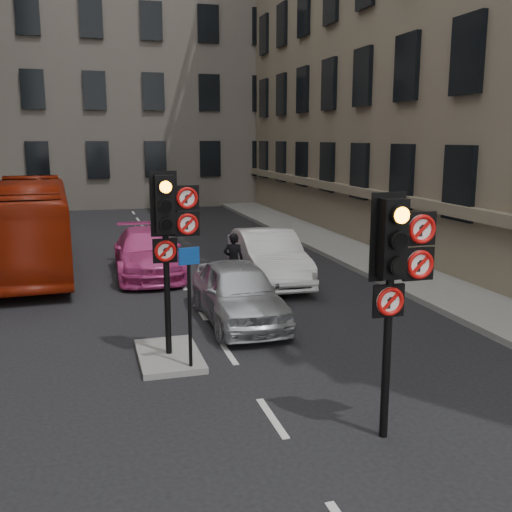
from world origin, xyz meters
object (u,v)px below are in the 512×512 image
motorcyclist (234,260)px  info_sign (189,290)px  motorcycle (246,316)px  car_pink (148,252)px  bus_red (29,224)px  car_silver (238,292)px  signal_far (170,224)px  signal_near (397,264)px  car_white (268,257)px

motorcyclist → info_sign: 6.54m
motorcyclist → info_sign: size_ratio=0.71×
motorcycle → car_pink: bearing=94.9°
bus_red → car_pink: bearing=-33.4°
motorcyclist → info_sign: info_sign is taller
motorcyclist → car_pink: bearing=-28.5°
car_silver → motorcycle: 1.04m
car_pink → motorcyclist: 3.27m
signal_far → car_pink: size_ratio=0.72×
signal_far → info_sign: 1.40m
signal_near → info_sign: signal_near is taller
signal_far → car_pink: bearing=87.8°
car_silver → signal_near: bearing=-83.0°
signal_near → signal_far: bearing=123.0°
signal_near → bus_red: 15.12m
signal_near → info_sign: (-2.39, 3.19, -1.00)m
signal_near → car_pink: 12.01m
bus_red → info_sign: bus_red is taller
bus_red → info_sign: bearing=-73.8°
motorcyclist → motorcycle: bearing=98.0°
car_silver → bus_red: size_ratio=0.40×
motorcycle → motorcyclist: motorcyclist is taller
signal_far → car_silver: signal_far is taller
signal_near → motorcycle: 5.51m
car_white → car_silver: bearing=-114.1°
car_pink → car_white: bearing=-29.6°
car_pink → motorcyclist: (2.24, -2.38, 0.09)m
signal_near → motorcyclist: 9.43m
car_silver → car_white: (1.84, 3.60, 0.06)m
car_white → bus_red: 8.26m
car_silver → car_white: bearing=62.8°
bus_red → motorcycle: bearing=-62.3°
car_white → bus_red: (-7.07, 4.23, 0.68)m
car_white → info_sign: (-3.47, -6.42, 0.80)m
signal_near → car_silver: (-0.76, 6.01, -1.86)m
signal_far → motorcyclist: 6.14m
signal_far → motorcyclist: (2.53, 5.26, -1.90)m
car_silver → motorcycle: bearing=-95.2°
signal_near → motorcyclist: bearing=90.5°
car_silver → car_pink: (-1.55, 5.63, -0.00)m
signal_far → motorcycle: bearing=29.9°
signal_near → car_silver: signal_near is taller
car_silver → motorcyclist: 3.32m
car_white → motorcycle: car_white is taller
motorcycle → signal_near: bearing=-88.0°
bus_red → motorcycle: size_ratio=7.17×
signal_near → motorcyclist: (-0.07, 9.26, -1.78)m
car_pink → motorcyclist: size_ratio=3.08×
car_pink → motorcycle: car_pink is taller
bus_red → motorcyclist: size_ratio=6.51×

